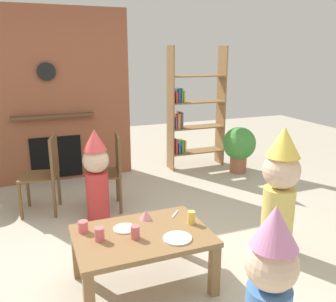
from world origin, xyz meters
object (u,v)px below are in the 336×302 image
object	(u,v)px
dining_chair_left	(47,170)
potted_plant_tall	(239,146)
bookshelf	(192,114)
dining_chair_middle	(110,167)
birthday_cake_slice	(146,215)
child_in_pink	(280,189)
paper_cup_near_left	(191,217)
paper_plate_rear	(124,229)
paper_cup_near_right	(100,234)
paper_cup_far_left	(83,227)
child_with_cone_hat	(270,289)
paper_cup_center	(135,232)
paper_plate_front	(177,238)
child_by_the_chairs	(96,173)
coffee_table	(142,242)

from	to	relation	value
dining_chair_left	potted_plant_tall	distance (m)	2.85
bookshelf	dining_chair_middle	xyz separation A→B (m)	(-1.56, -1.13, -0.35)
birthday_cake_slice	child_in_pink	bearing A→B (deg)	-9.90
bookshelf	paper_cup_near_left	bearing A→B (deg)	-115.09
paper_plate_rear	dining_chair_left	world-z (taller)	dining_chair_left
paper_cup_near_left	paper_cup_near_right	bearing A→B (deg)	179.74
dining_chair_middle	paper_cup_far_left	bearing A→B (deg)	77.49
bookshelf	potted_plant_tall	size ratio (longest dim) A/B	2.68
bookshelf	child_with_cone_hat	distance (m)	3.90
bookshelf	dining_chair_middle	bearing A→B (deg)	-144.11
paper_cup_center	child_with_cone_hat	size ratio (longest dim) A/B	0.10
paper_cup_near_right	paper_plate_front	bearing A→B (deg)	-19.62
paper_plate_rear	dining_chair_middle	size ratio (longest dim) A/B	0.19
paper_cup_near_left	paper_cup_center	world-z (taller)	paper_cup_near_left
bookshelf	potted_plant_tall	world-z (taller)	bookshelf
dining_chair_left	dining_chair_middle	xyz separation A→B (m)	(0.69, -0.18, 0.00)
paper_cup_far_left	paper_plate_rear	size ratio (longest dim) A/B	0.50
dining_chair_left	bookshelf	bearing A→B (deg)	-144.05
paper_plate_rear	child_by_the_chairs	distance (m)	1.19
child_by_the_chairs	dining_chair_left	world-z (taller)	child_by_the_chairs
coffee_table	child_in_pink	world-z (taller)	child_in_pink
paper_plate_rear	birthday_cake_slice	bearing A→B (deg)	27.22
child_by_the_chairs	birthday_cake_slice	bearing A→B (deg)	6.19
paper_cup_near_left	paper_plate_rear	bearing A→B (deg)	169.14
paper_cup_center	coffee_table	bearing A→B (deg)	35.92
paper_plate_rear	child_with_cone_hat	distance (m)	1.24
child_with_cone_hat	child_by_the_chairs	xyz separation A→B (m)	(-0.51, 2.32, -0.01)
coffee_table	potted_plant_tall	size ratio (longest dim) A/B	1.44
paper_plate_front	child_with_cone_hat	size ratio (longest dim) A/B	0.21
paper_cup_near_right	paper_cup_far_left	bearing A→B (deg)	118.16
coffee_table	potted_plant_tall	xyz separation A→B (m)	(2.23, 2.15, 0.04)
bookshelf	paper_cup_far_left	world-z (taller)	bookshelf
paper_cup_far_left	potted_plant_tall	distance (m)	3.29
birthday_cake_slice	potted_plant_tall	size ratio (longest dim) A/B	0.14
bookshelf	dining_chair_middle	distance (m)	1.96
paper_cup_far_left	dining_chair_middle	distance (m)	1.45
birthday_cake_slice	dining_chair_middle	distance (m)	1.32
paper_cup_near_right	dining_chair_left	xyz separation A→B (m)	(-0.27, 1.70, 0.01)
child_in_pink	child_by_the_chairs	xyz separation A→B (m)	(-1.38, 1.29, -0.09)
birthday_cake_slice	dining_chair_middle	xyz separation A→B (m)	(-0.00, 1.32, 0.02)
bookshelf	paper_plate_front	xyz separation A→B (m)	(-1.45, -2.85, -0.40)
paper_cup_near_right	potted_plant_tall	bearing A→B (deg)	39.95
paper_plate_front	potted_plant_tall	world-z (taller)	potted_plant_tall
child_in_pink	child_with_cone_hat	bearing A→B (deg)	48.92
child_in_pink	paper_plate_rear	bearing A→B (deg)	-4.73
paper_cup_center	potted_plant_tall	bearing A→B (deg)	43.78
birthday_cake_slice	child_by_the_chairs	size ratio (longest dim) A/B	0.10
paper_plate_rear	child_by_the_chairs	size ratio (longest dim) A/B	0.17
coffee_table	child_with_cone_hat	world-z (taller)	child_with_cone_hat
paper_plate_rear	paper_cup_near_left	bearing A→B (deg)	-10.86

